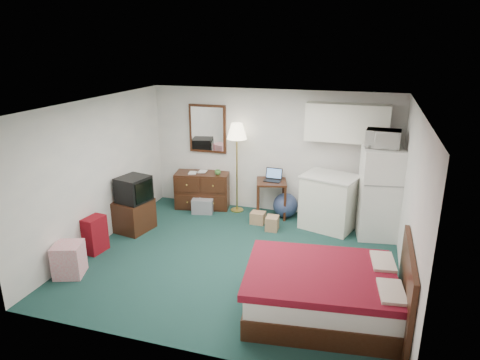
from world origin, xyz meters
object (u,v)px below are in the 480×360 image
(dresser, at_px, (203,190))
(suitcase, at_px, (95,235))
(fridge, at_px, (379,193))
(floor_lamp, at_px, (237,168))
(bed, at_px, (323,293))
(desk, at_px, (271,198))
(kitchen_counter, at_px, (329,203))
(tv_stand, at_px, (133,215))

(dresser, bearing_deg, suitcase, -122.10)
(fridge, bearing_deg, floor_lamp, 163.21)
(dresser, bearing_deg, bed, -57.35)
(desk, bearing_deg, suitcase, -150.61)
(bed, bearing_deg, floor_lamp, 117.78)
(floor_lamp, bearing_deg, desk, -4.61)
(kitchen_counter, xyz_separation_m, fridge, (0.87, -0.10, 0.32))
(kitchen_counter, bearing_deg, suitcase, -132.30)
(fridge, distance_m, tv_stand, 4.50)
(desk, relative_size, suitcase, 1.20)
(fridge, xyz_separation_m, suitcase, (-4.48, -2.03, -0.51))
(floor_lamp, distance_m, bed, 3.78)
(fridge, bearing_deg, tv_stand, -174.57)
(tv_stand, bearing_deg, fridge, 24.41)
(bed, relative_size, suitcase, 3.06)
(dresser, height_order, floor_lamp, floor_lamp)
(fridge, distance_m, bed, 2.78)
(floor_lamp, relative_size, fridge, 1.12)
(desk, height_order, tv_stand, desk)
(desk, xyz_separation_m, fridge, (2.03, -0.35, 0.45))
(suitcase, bearing_deg, fridge, 31.83)
(dresser, distance_m, suitcase, 2.61)
(bed, bearing_deg, suitcase, 163.88)
(floor_lamp, xyz_separation_m, tv_stand, (-1.56, -1.48, -0.63))
(kitchen_counter, relative_size, suitcase, 1.62)
(kitchen_counter, bearing_deg, desk, -174.92)
(desk, relative_size, fridge, 0.45)
(fridge, height_order, bed, fridge)
(desk, distance_m, kitchen_counter, 1.19)
(dresser, distance_m, bed, 4.20)
(bed, bearing_deg, kitchen_counter, 87.71)
(floor_lamp, relative_size, kitchen_counter, 1.83)
(bed, height_order, suitcase, suitcase)
(floor_lamp, distance_m, tv_stand, 2.24)
(kitchen_counter, relative_size, tv_stand, 1.58)
(bed, xyz_separation_m, tv_stand, (-3.69, 1.59, -0.01))
(fridge, xyz_separation_m, bed, (-0.65, -2.65, -0.52))
(floor_lamp, height_order, bed, floor_lamp)
(dresser, height_order, kitchen_counter, kitchen_counter)
(dresser, bearing_deg, tv_stand, -129.39)
(fridge, xyz_separation_m, tv_stand, (-4.33, -1.07, -0.53))
(kitchen_counter, xyz_separation_m, bed, (0.22, -2.75, -0.20))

